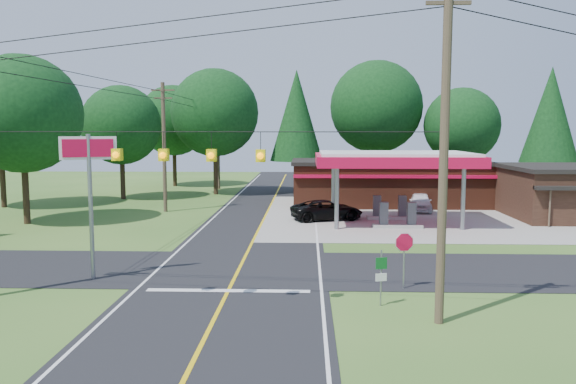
{
  "coord_description": "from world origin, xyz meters",
  "views": [
    {
      "loc": [
        3.14,
        -25.16,
        6.36
      ],
      "look_at": [
        2.0,
        7.0,
        2.8
      ],
      "focal_mm": 35.0,
      "sensor_mm": 36.0,
      "label": 1
    }
  ],
  "objects_px": {
    "gas_canopy": "(394,161)",
    "sedan_car": "(420,202)",
    "suv_car": "(327,210)",
    "octagonal_stop_sign": "(404,247)",
    "big_stop_sign": "(89,174)"
  },
  "relations": [
    {
      "from": "suv_car",
      "to": "sedan_car",
      "type": "bearing_deg",
      "value": -74.56
    },
    {
      "from": "octagonal_stop_sign",
      "to": "big_stop_sign",
      "type": "bearing_deg",
      "value": 175.59
    },
    {
      "from": "sedan_car",
      "to": "octagonal_stop_sign",
      "type": "distance_m",
      "value": 22.58
    },
    {
      "from": "gas_canopy",
      "to": "big_stop_sign",
      "type": "xyz_separation_m",
      "value": [
        -15.03,
        -15.01,
        0.27
      ]
    },
    {
      "from": "sedan_car",
      "to": "big_stop_sign",
      "type": "bearing_deg",
      "value": -122.0
    },
    {
      "from": "gas_canopy",
      "to": "suv_car",
      "type": "bearing_deg",
      "value": 164.08
    },
    {
      "from": "big_stop_sign",
      "to": "suv_car",
      "type": "bearing_deg",
      "value": 57.13
    },
    {
      "from": "gas_canopy",
      "to": "sedan_car",
      "type": "relative_size",
      "value": 2.51
    },
    {
      "from": "gas_canopy",
      "to": "big_stop_sign",
      "type": "bearing_deg",
      "value": -135.03
    },
    {
      "from": "sedan_car",
      "to": "big_stop_sign",
      "type": "relative_size",
      "value": 0.68
    },
    {
      "from": "suv_car",
      "to": "big_stop_sign",
      "type": "height_order",
      "value": "big_stop_sign"
    },
    {
      "from": "gas_canopy",
      "to": "sedan_car",
      "type": "distance_m",
      "value": 7.58
    },
    {
      "from": "gas_canopy",
      "to": "suv_car",
      "type": "distance_m",
      "value": 5.88
    },
    {
      "from": "suv_car",
      "to": "big_stop_sign",
      "type": "bearing_deg",
      "value": 130.5
    },
    {
      "from": "gas_canopy",
      "to": "suv_car",
      "type": "relative_size",
      "value": 2.09
    }
  ]
}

